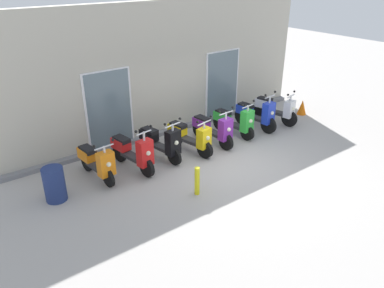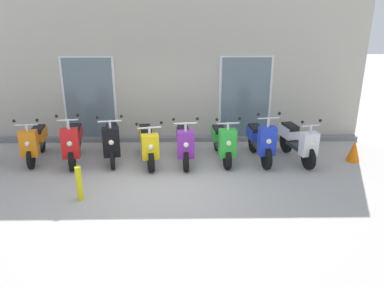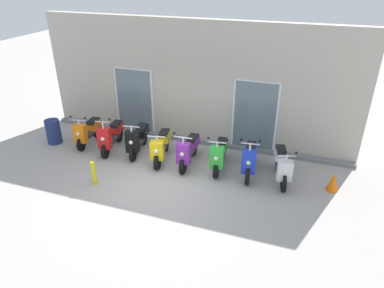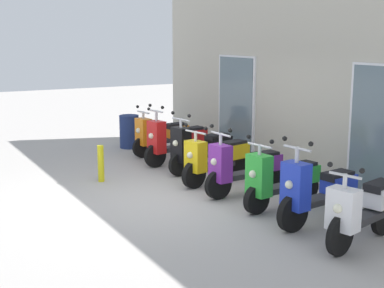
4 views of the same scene
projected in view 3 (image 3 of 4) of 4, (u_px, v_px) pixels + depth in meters
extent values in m
plane|color=#A8A39E|center=(158.00, 183.00, 9.62)|extent=(40.00, 40.00, 0.00)
cube|color=#B2AD9E|center=(193.00, 83.00, 11.20)|extent=(10.40, 0.30, 3.95)
cube|color=slate|center=(191.00, 140.00, 11.86)|extent=(10.40, 0.20, 0.12)
cube|color=silver|center=(135.00, 102.00, 12.05)|extent=(1.40, 0.04, 2.30)
cube|color=slate|center=(134.00, 102.00, 12.03)|extent=(1.28, 0.02, 2.22)
cube|color=silver|center=(255.00, 117.00, 10.82)|extent=(1.40, 0.04, 2.30)
cube|color=slate|center=(254.00, 117.00, 10.80)|extent=(1.28, 0.02, 2.22)
cylinder|color=black|center=(81.00, 144.00, 11.20)|extent=(0.13, 0.48, 0.47)
cylinder|color=black|center=(97.00, 131.00, 12.10)|extent=(0.13, 0.48, 0.47)
cube|color=#2D2D30|center=(89.00, 134.00, 11.61)|extent=(0.33, 0.67, 0.09)
cube|color=orange|center=(80.00, 133.00, 11.07)|extent=(0.40, 0.28, 0.60)
sphere|color=#F2EFCC|center=(78.00, 134.00, 10.94)|extent=(0.12, 0.12, 0.12)
cube|color=orange|center=(94.00, 124.00, 11.89)|extent=(0.35, 0.55, 0.28)
cube|color=black|center=(93.00, 121.00, 11.79)|extent=(0.31, 0.50, 0.11)
cylinder|color=silver|center=(79.00, 122.00, 10.90)|extent=(0.06, 0.06, 0.18)
cylinder|color=silver|center=(78.00, 120.00, 10.86)|extent=(0.49, 0.09, 0.04)
sphere|color=black|center=(85.00, 118.00, 10.77)|extent=(0.07, 0.07, 0.07)
sphere|color=black|center=(71.00, 117.00, 10.87)|extent=(0.07, 0.07, 0.07)
cylinder|color=black|center=(105.00, 150.00, 10.78)|extent=(0.18, 0.51, 0.50)
cylinder|color=black|center=(119.00, 135.00, 11.79)|extent=(0.18, 0.51, 0.50)
cube|color=#2D2D30|center=(112.00, 139.00, 11.24)|extent=(0.37, 0.75, 0.09)
cube|color=red|center=(104.00, 138.00, 10.64)|extent=(0.41, 0.30, 0.68)
sphere|color=#F2EFCC|center=(103.00, 139.00, 10.50)|extent=(0.12, 0.12, 0.12)
cube|color=red|center=(117.00, 127.00, 11.56)|extent=(0.38, 0.56, 0.28)
cube|color=black|center=(116.00, 124.00, 11.46)|extent=(0.33, 0.51, 0.11)
cylinder|color=silver|center=(103.00, 125.00, 10.43)|extent=(0.06, 0.06, 0.25)
cylinder|color=silver|center=(102.00, 122.00, 10.39)|extent=(0.45, 0.11, 0.04)
sphere|color=black|center=(109.00, 119.00, 10.30)|extent=(0.07, 0.07, 0.07)
sphere|color=black|center=(95.00, 118.00, 10.38)|extent=(0.07, 0.07, 0.07)
cylinder|color=black|center=(133.00, 154.00, 10.60)|extent=(0.17, 0.48, 0.48)
cylinder|color=black|center=(144.00, 138.00, 11.59)|extent=(0.17, 0.48, 0.48)
cube|color=#2D2D30|center=(138.00, 143.00, 11.05)|extent=(0.37, 0.73, 0.09)
cube|color=black|center=(132.00, 142.00, 10.46)|extent=(0.41, 0.30, 0.67)
sphere|color=#F2EFCC|center=(131.00, 142.00, 10.33)|extent=(0.12, 0.12, 0.12)
cube|color=black|center=(142.00, 131.00, 11.36)|extent=(0.38, 0.56, 0.28)
cube|color=black|center=(142.00, 127.00, 11.26)|extent=(0.33, 0.52, 0.11)
cylinder|color=silver|center=(131.00, 129.00, 10.27)|extent=(0.06, 0.06, 0.20)
cylinder|color=silver|center=(131.00, 127.00, 10.23)|extent=(0.52, 0.12, 0.04)
sphere|color=black|center=(139.00, 124.00, 10.14)|extent=(0.07, 0.07, 0.07)
sphere|color=black|center=(122.00, 123.00, 10.23)|extent=(0.07, 0.07, 0.07)
cylinder|color=black|center=(157.00, 161.00, 10.19)|extent=(0.21, 0.51, 0.49)
cylinder|color=black|center=(166.00, 144.00, 11.20)|extent=(0.21, 0.51, 0.49)
cube|color=#2D2D30|center=(162.00, 149.00, 10.65)|extent=(0.39, 0.75, 0.09)
cube|color=yellow|center=(157.00, 150.00, 10.07)|extent=(0.42, 0.31, 0.56)
sphere|color=#F2EFCC|center=(156.00, 151.00, 9.93)|extent=(0.12, 0.12, 0.12)
cube|color=yellow|center=(165.00, 136.00, 10.97)|extent=(0.40, 0.57, 0.28)
cube|color=black|center=(164.00, 133.00, 10.87)|extent=(0.35, 0.52, 0.11)
cylinder|color=silver|center=(157.00, 139.00, 9.90)|extent=(0.06, 0.06, 0.20)
cylinder|color=silver|center=(156.00, 137.00, 9.86)|extent=(0.53, 0.14, 0.04)
sphere|color=black|center=(166.00, 134.00, 9.78)|extent=(0.07, 0.07, 0.07)
sphere|color=black|center=(147.00, 133.00, 9.85)|extent=(0.07, 0.07, 0.07)
cylinder|color=black|center=(183.00, 165.00, 9.97)|extent=(0.14, 0.50, 0.50)
cylinder|color=black|center=(194.00, 147.00, 10.97)|extent=(0.14, 0.50, 0.50)
cube|color=#2D2D30|center=(189.00, 153.00, 10.42)|extent=(0.31, 0.73, 0.09)
cube|color=purple|center=(183.00, 153.00, 9.84)|extent=(0.40, 0.26, 0.63)
sphere|color=#F2EFCC|center=(182.00, 154.00, 9.71)|extent=(0.12, 0.12, 0.12)
cube|color=purple|center=(193.00, 141.00, 10.76)|extent=(0.33, 0.54, 0.28)
cube|color=black|center=(193.00, 138.00, 10.67)|extent=(0.29, 0.50, 0.11)
cylinder|color=silver|center=(183.00, 141.00, 9.65)|extent=(0.06, 0.06, 0.22)
cylinder|color=silver|center=(183.00, 138.00, 9.61)|extent=(0.52, 0.07, 0.04)
sphere|color=black|center=(192.00, 135.00, 9.50)|extent=(0.07, 0.07, 0.07)
sphere|color=black|center=(174.00, 133.00, 9.63)|extent=(0.07, 0.07, 0.07)
cylinder|color=black|center=(216.00, 170.00, 9.79)|extent=(0.17, 0.47, 0.45)
cylinder|color=black|center=(222.00, 151.00, 10.78)|extent=(0.17, 0.47, 0.45)
cube|color=#2D2D30|center=(219.00, 157.00, 10.24)|extent=(0.34, 0.73, 0.09)
cube|color=green|center=(217.00, 158.00, 9.65)|extent=(0.41, 0.28, 0.65)
sphere|color=#F2EFCC|center=(216.00, 159.00, 9.52)|extent=(0.12, 0.12, 0.12)
cube|color=green|center=(222.00, 145.00, 10.58)|extent=(0.36, 0.55, 0.28)
cube|color=black|center=(222.00, 142.00, 10.48)|extent=(0.31, 0.51, 0.11)
cylinder|color=silver|center=(217.00, 145.00, 9.47)|extent=(0.06, 0.06, 0.18)
cylinder|color=silver|center=(217.00, 142.00, 9.43)|extent=(0.51, 0.10, 0.04)
sphere|color=black|center=(227.00, 140.00, 9.34)|extent=(0.07, 0.07, 0.07)
sphere|color=black|center=(208.00, 138.00, 9.44)|extent=(0.07, 0.07, 0.07)
cylinder|color=black|center=(248.00, 175.00, 9.49)|extent=(0.17, 0.55, 0.54)
cylinder|color=black|center=(250.00, 156.00, 10.42)|extent=(0.17, 0.55, 0.54)
cube|color=#2D2D30|center=(249.00, 162.00, 9.91)|extent=(0.34, 0.70, 0.09)
cube|color=#1E38C6|center=(249.00, 162.00, 9.34)|extent=(0.41, 0.28, 0.67)
sphere|color=#F2EFCC|center=(249.00, 163.00, 9.21)|extent=(0.12, 0.12, 0.12)
cube|color=#1E38C6|center=(251.00, 150.00, 10.21)|extent=(0.36, 0.55, 0.28)
cube|color=black|center=(251.00, 146.00, 10.11)|extent=(0.32, 0.51, 0.11)
cylinder|color=silver|center=(250.00, 147.00, 9.14)|extent=(0.06, 0.06, 0.24)
cylinder|color=silver|center=(250.00, 144.00, 9.09)|extent=(0.49, 0.09, 0.04)
sphere|color=black|center=(260.00, 141.00, 9.00)|extent=(0.07, 0.07, 0.07)
sphere|color=black|center=(241.00, 139.00, 9.10)|extent=(0.07, 0.07, 0.07)
cylinder|color=black|center=(283.00, 182.00, 9.18)|extent=(0.21, 0.54, 0.54)
cylinder|color=black|center=(279.00, 161.00, 10.14)|extent=(0.21, 0.54, 0.54)
cube|color=#2D2D30|center=(281.00, 168.00, 9.61)|extent=(0.41, 0.72, 0.09)
cube|color=white|center=(285.00, 171.00, 9.06)|extent=(0.43, 0.32, 0.54)
sphere|color=#F2EFCC|center=(286.00, 172.00, 8.93)|extent=(0.12, 0.12, 0.12)
cube|color=white|center=(280.00, 153.00, 9.91)|extent=(0.41, 0.58, 0.28)
cube|color=black|center=(281.00, 150.00, 9.81)|extent=(0.37, 0.53, 0.11)
cylinder|color=silver|center=(286.00, 159.00, 8.90)|extent=(0.06, 0.06, 0.21)
cylinder|color=silver|center=(287.00, 156.00, 8.86)|extent=(0.44, 0.14, 0.04)
sphere|color=black|center=(296.00, 153.00, 8.80)|extent=(0.07, 0.07, 0.07)
sphere|color=black|center=(278.00, 152.00, 8.84)|extent=(0.07, 0.07, 0.07)
cylinder|color=yellow|center=(94.00, 173.00, 9.42)|extent=(0.12, 0.12, 0.70)
cone|color=orange|center=(333.00, 182.00, 9.20)|extent=(0.32, 0.32, 0.52)
cylinder|color=navy|center=(53.00, 132.00, 11.63)|extent=(0.47, 0.47, 0.81)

